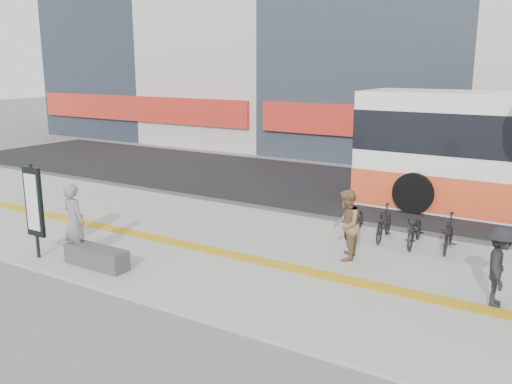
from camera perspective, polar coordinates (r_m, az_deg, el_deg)
The scene contains 11 objects.
ground at distance 11.88m, azimuth -3.24°, elevation -8.74°, with size 120.00×120.00×0.00m, color slate.
sidewalk at distance 13.04m, azimuth 0.59°, elevation -6.51°, with size 40.00×7.00×0.08m, color gray.
tactile_strip at distance 12.63m, azimuth -0.61°, elevation -6.97°, with size 40.00×0.45×0.01m, color gold.
street at distance 19.58m, azimuth 12.16°, elevation -0.14°, with size 40.00×8.00×0.06m, color black.
curb at distance 15.98m, azimuth 7.18°, elevation -2.79°, with size 40.00×0.25×0.14m, color #3A3B3D.
bench at distance 12.60m, azimuth -16.26°, elevation -6.50°, with size 1.60×0.45×0.45m, color #3A3B3D.
signboard at distance 13.33m, azimuth -22.13°, elevation -1.10°, with size 0.55×0.10×2.20m.
bicycle_row at distance 14.12m, azimuth 14.57°, elevation -3.43°, with size 3.02×1.58×0.89m.
seated_woman at distance 13.00m, azimuth -18.39°, elevation -2.98°, with size 0.65×0.42×1.78m, color black.
pedestrian_tan at distance 12.56m, azimuth 9.37°, elevation -3.39°, with size 0.79×0.61×1.62m, color olive.
pedestrian_dark at distance 10.99m, azimuth 24.05°, elevation -7.12°, with size 0.97×0.56×1.51m, color black.
Camera 1 is at (6.42, -8.97, 4.42)m, focal length 38.43 mm.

